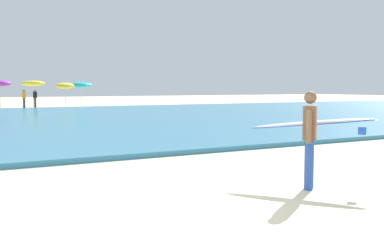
{
  "coord_description": "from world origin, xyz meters",
  "views": [
    {
      "loc": [
        -3.48,
        -5.59,
        1.8
      ],
      "look_at": [
        1.11,
        2.86,
        1.1
      ],
      "focal_mm": 42.25,
      "sensor_mm": 36.0,
      "label": 1
    }
  ],
  "objects_px": {
    "beach_umbrella_7": "(65,86)",
    "beach_umbrella_5": "(0,83)",
    "surfer_with_board": "(311,130)",
    "beachgoer_near_row_right": "(35,98)",
    "beach_umbrella_6": "(33,83)",
    "beachgoer_near_row_mid": "(24,98)",
    "beach_umbrella_8": "(80,85)"
  },
  "relations": [
    {
      "from": "beach_umbrella_8",
      "to": "beachgoer_near_row_right",
      "type": "bearing_deg",
      "value": -175.64
    },
    {
      "from": "beach_umbrella_6",
      "to": "beach_umbrella_7",
      "type": "distance_m",
      "value": 2.81
    },
    {
      "from": "beach_umbrella_7",
      "to": "beach_umbrella_5",
      "type": "bearing_deg",
      "value": -179.16
    },
    {
      "from": "beach_umbrella_5",
      "to": "beach_umbrella_8",
      "type": "relative_size",
      "value": 1.05
    },
    {
      "from": "beach_umbrella_6",
      "to": "beachgoer_near_row_mid",
      "type": "distance_m",
      "value": 1.93
    },
    {
      "from": "beach_umbrella_5",
      "to": "beachgoer_near_row_mid",
      "type": "distance_m",
      "value": 2.32
    },
    {
      "from": "beach_umbrella_7",
      "to": "beach_umbrella_8",
      "type": "relative_size",
      "value": 0.98
    },
    {
      "from": "surfer_with_board",
      "to": "beachgoer_near_row_right",
      "type": "relative_size",
      "value": 1.18
    },
    {
      "from": "beach_umbrella_5",
      "to": "beach_umbrella_8",
      "type": "bearing_deg",
      "value": 2.93
    },
    {
      "from": "beach_umbrella_5",
      "to": "beach_umbrella_7",
      "type": "xyz_separation_m",
      "value": [
        5.57,
        0.08,
        -0.2
      ]
    },
    {
      "from": "beachgoer_near_row_mid",
      "to": "beachgoer_near_row_right",
      "type": "height_order",
      "value": "same"
    },
    {
      "from": "beach_umbrella_5",
      "to": "beach_umbrella_6",
      "type": "bearing_deg",
      "value": 12.15
    },
    {
      "from": "beach_umbrella_8",
      "to": "beach_umbrella_7",
      "type": "bearing_deg",
      "value": -168.85
    },
    {
      "from": "beach_umbrella_6",
      "to": "beachgoer_near_row_mid",
      "type": "xyz_separation_m",
      "value": [
        -0.95,
        -1.09,
        -1.28
      ]
    },
    {
      "from": "beachgoer_near_row_right",
      "to": "beachgoer_near_row_mid",
      "type": "bearing_deg",
      "value": -152.4
    },
    {
      "from": "beach_umbrella_6",
      "to": "beachgoer_near_row_mid",
      "type": "height_order",
      "value": "beach_umbrella_6"
    },
    {
      "from": "beach_umbrella_6",
      "to": "beachgoer_near_row_right",
      "type": "xyz_separation_m",
      "value": [
        0.06,
        -0.56,
        -1.28
      ]
    },
    {
      "from": "surfer_with_board",
      "to": "beach_umbrella_7",
      "type": "bearing_deg",
      "value": 83.9
    },
    {
      "from": "beachgoer_near_row_right",
      "to": "beach_umbrella_7",
      "type": "bearing_deg",
      "value": 0.78
    },
    {
      "from": "beachgoer_near_row_mid",
      "to": "beachgoer_near_row_right",
      "type": "bearing_deg",
      "value": 27.6
    },
    {
      "from": "beach_umbrella_5",
      "to": "beach_umbrella_7",
      "type": "height_order",
      "value": "beach_umbrella_5"
    },
    {
      "from": "beachgoer_near_row_mid",
      "to": "beachgoer_near_row_right",
      "type": "xyz_separation_m",
      "value": [
        1.01,
        0.53,
        0.0
      ]
    },
    {
      "from": "beach_umbrella_6",
      "to": "beach_umbrella_7",
      "type": "relative_size",
      "value": 1.08
    },
    {
      "from": "beach_umbrella_7",
      "to": "beachgoer_near_row_right",
      "type": "relative_size",
      "value": 1.42
    },
    {
      "from": "beach_umbrella_6",
      "to": "beach_umbrella_8",
      "type": "bearing_deg",
      "value": -3.46
    },
    {
      "from": "surfer_with_board",
      "to": "beachgoer_near_row_right",
      "type": "distance_m",
      "value": 35.75
    },
    {
      "from": "beachgoer_near_row_right",
      "to": "beach_umbrella_5",
      "type": "bearing_deg",
      "value": -179.1
    },
    {
      "from": "beach_umbrella_5",
      "to": "beach_umbrella_7",
      "type": "relative_size",
      "value": 1.08
    },
    {
      "from": "surfer_with_board",
      "to": "beach_umbrella_5",
      "type": "height_order",
      "value": "beach_umbrella_5"
    },
    {
      "from": "surfer_with_board",
      "to": "beach_umbrella_6",
      "type": "distance_m",
      "value": 36.33
    },
    {
      "from": "surfer_with_board",
      "to": "beach_umbrella_5",
      "type": "relative_size",
      "value": 0.77
    },
    {
      "from": "surfer_with_board",
      "to": "beach_umbrella_8",
      "type": "distance_m",
      "value": 36.43
    }
  ]
}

